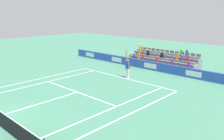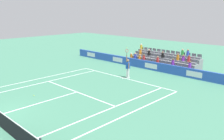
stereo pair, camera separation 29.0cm
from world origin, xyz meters
The scene contains 12 objects.
line_baseline centered at (0.00, -11.89, 0.00)m, with size 10.97×0.10×0.01m, color white.
line_service centered at (0.00, -6.40, 0.00)m, with size 8.23×0.10×0.01m, color white.
line_centre_service centered at (0.00, -3.20, 0.00)m, with size 0.10×6.40×0.01m, color white.
line_singles_sideline_left centered at (4.12, -5.95, 0.00)m, with size 0.10×11.89×0.01m, color white.
line_singles_sideline_right centered at (-4.12, -5.95, 0.00)m, with size 0.10×11.89×0.01m, color white.
line_doubles_sideline_left centered at (5.49, -5.95, 0.00)m, with size 0.10×11.89×0.01m, color white.
line_doubles_sideline_right centered at (-5.49, -5.95, 0.00)m, with size 0.10×11.89×0.01m, color white.
line_centre_mark centered at (0.00, -11.79, 0.00)m, with size 0.10×0.20×0.01m, color white.
sponsor_barrier centered at (0.00, -16.26, 0.46)m, with size 24.01×0.22×0.91m.
tennis_player centered at (-0.21, -12.18, 0.99)m, with size 0.51×0.42×2.85m.
stadium_stand centered at (0.00, -18.56, 0.56)m, with size 8.06×2.85×2.16m.
loose_tennis_ball centered at (1.57, -3.64, 0.03)m, with size 0.07×0.07×0.07m, color #D1E533.
Camera 1 is at (-13.94, 4.42, 6.11)m, focal length 38.27 mm.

